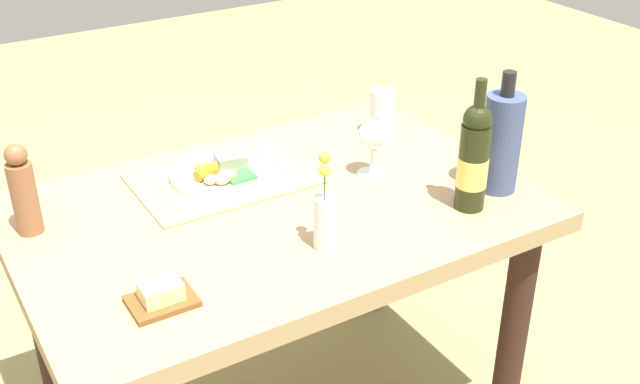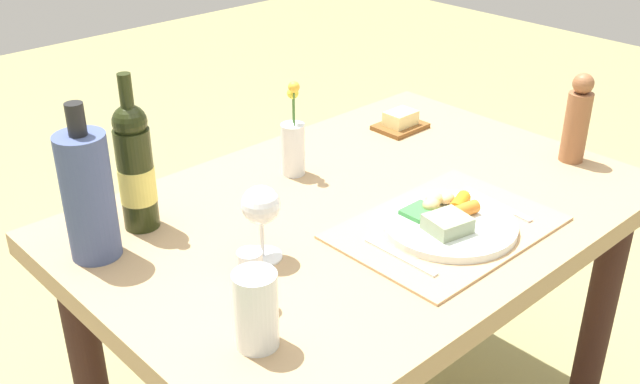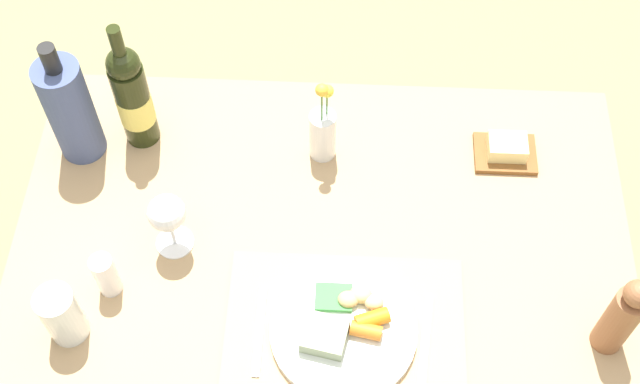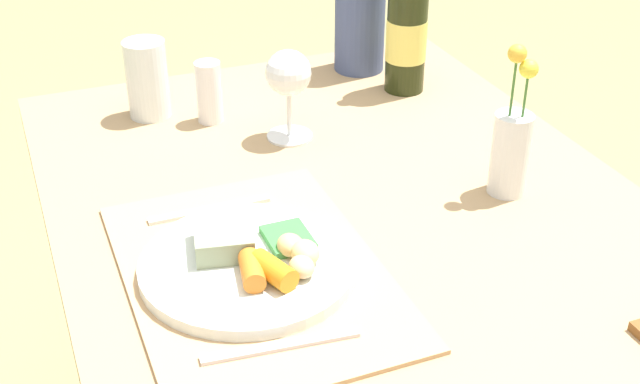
% 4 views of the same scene
% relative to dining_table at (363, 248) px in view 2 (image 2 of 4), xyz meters
% --- Properties ---
extents(dining_table, '(1.23, 0.83, 0.72)m').
position_rel_dining_table_xyz_m(dining_table, '(0.00, 0.00, 0.00)').
color(dining_table, tan).
rests_on(dining_table, ground_plane).
extents(placemat, '(0.44, 0.31, 0.01)m').
position_rel_dining_table_xyz_m(placemat, '(0.05, -0.18, 0.11)').
color(placemat, tan).
rests_on(placemat, dining_table).
extents(dinner_plate, '(0.27, 0.27, 0.05)m').
position_rel_dining_table_xyz_m(dinner_plate, '(0.05, -0.19, 0.13)').
color(dinner_plate, silver).
rests_on(dinner_plate, placemat).
extents(fork, '(0.01, 0.17, 0.00)m').
position_rel_dining_table_xyz_m(fork, '(-0.11, -0.20, 0.11)').
color(fork, silver).
rests_on(fork, placemat).
extents(knife, '(0.03, 0.18, 0.00)m').
position_rel_dining_table_xyz_m(knife, '(0.20, -0.20, 0.11)').
color(knife, silver).
rests_on(knife, placemat).
extents(salt_shaker, '(0.04, 0.04, 0.11)m').
position_rel_dining_table_xyz_m(salt_shaker, '(-0.40, -0.11, 0.16)').
color(salt_shaker, white).
rests_on(salt_shaker, dining_table).
extents(water_tumbler, '(0.07, 0.07, 0.13)m').
position_rel_dining_table_xyz_m(water_tumbler, '(-0.46, -0.20, 0.16)').
color(water_tumbler, silver).
rests_on(water_tumbler, dining_table).
extents(flower_vase, '(0.06, 0.06, 0.23)m').
position_rel_dining_table_xyz_m(flower_vase, '(-0.01, 0.22, 0.18)').
color(flower_vase, silver).
rests_on(flower_vase, dining_table).
extents(pepper_mill, '(0.06, 0.06, 0.22)m').
position_rel_dining_table_xyz_m(pepper_mill, '(0.53, -0.18, 0.21)').
color(pepper_mill, '#905A38').
rests_on(pepper_mill, dining_table).
extents(cooler_bottle, '(0.09, 0.09, 0.31)m').
position_rel_dining_table_xyz_m(cooler_bottle, '(-0.52, 0.21, 0.23)').
color(cooler_bottle, '#42507D').
rests_on(cooler_bottle, dining_table).
extents(wine_glass, '(0.08, 0.08, 0.15)m').
position_rel_dining_table_xyz_m(wine_glass, '(-0.29, -0.01, 0.21)').
color(wine_glass, white).
rests_on(wine_glass, dining_table).
extents(butter_dish, '(0.13, 0.10, 0.05)m').
position_rel_dining_table_xyz_m(butter_dish, '(0.38, 0.23, 0.13)').
color(butter_dish, brown).
rests_on(butter_dish, dining_table).
extents(wine_bottle, '(0.07, 0.07, 0.33)m').
position_rel_dining_table_xyz_m(wine_bottle, '(-0.39, 0.25, 0.24)').
color(wine_bottle, black).
rests_on(wine_bottle, dining_table).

